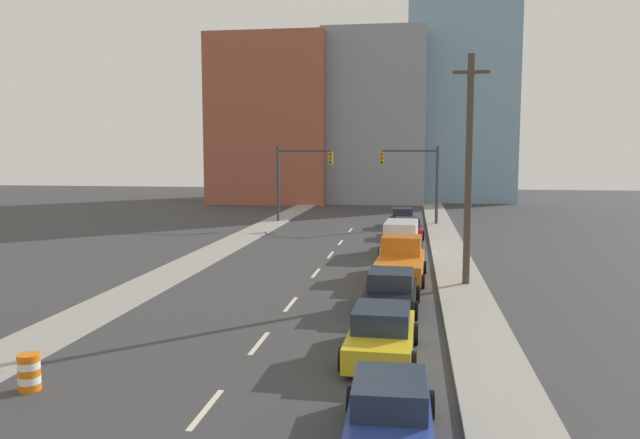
{
  "coord_description": "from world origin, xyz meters",
  "views": [
    {
      "loc": [
        4.8,
        -5.16,
        6.1
      ],
      "look_at": [
        -0.52,
        30.44,
        2.2
      ],
      "focal_mm": 35.0,
      "sensor_mm": 36.0,
      "label": 1
    }
  ],
  "objects_px": {
    "traffic_signal_right": "(421,174)",
    "sedan_red": "(407,228)",
    "traffic_signal_left": "(293,173)",
    "utility_pole_right_mid": "(469,170)",
    "sedan_yellow": "(381,334)",
    "box_truck_tan": "(401,238)",
    "pickup_truck_orange": "(400,262)",
    "sedan_maroon": "(402,218)",
    "traffic_barrel": "(29,372)",
    "sedan_black": "(391,292)",
    "sedan_blue": "(389,414)"
  },
  "relations": [
    {
      "from": "traffic_barrel",
      "to": "sedan_black",
      "type": "xyz_separation_m",
      "value": [
        8.9,
        9.68,
        0.23
      ]
    },
    {
      "from": "sedan_red",
      "to": "sedan_maroon",
      "type": "relative_size",
      "value": 1.04
    },
    {
      "from": "traffic_signal_left",
      "to": "sedan_maroon",
      "type": "bearing_deg",
      "value": -8.8
    },
    {
      "from": "sedan_black",
      "to": "sedan_red",
      "type": "distance_m",
      "value": 21.03
    },
    {
      "from": "sedan_yellow",
      "to": "sedan_red",
      "type": "bearing_deg",
      "value": 90.25
    },
    {
      "from": "utility_pole_right_mid",
      "to": "box_truck_tan",
      "type": "xyz_separation_m",
      "value": [
        -3.1,
        8.92,
        -4.39
      ]
    },
    {
      "from": "utility_pole_right_mid",
      "to": "sedan_yellow",
      "type": "bearing_deg",
      "value": -107.67
    },
    {
      "from": "pickup_truck_orange",
      "to": "sedan_blue",
      "type": "bearing_deg",
      "value": -87.15
    },
    {
      "from": "traffic_barrel",
      "to": "box_truck_tan",
      "type": "distance_m",
      "value": 24.96
    },
    {
      "from": "traffic_signal_left",
      "to": "traffic_barrel",
      "type": "height_order",
      "value": "traffic_signal_left"
    },
    {
      "from": "box_truck_tan",
      "to": "sedan_maroon",
      "type": "bearing_deg",
      "value": 93.25
    },
    {
      "from": "traffic_barrel",
      "to": "sedan_maroon",
      "type": "height_order",
      "value": "sedan_maroon"
    },
    {
      "from": "utility_pole_right_mid",
      "to": "sedan_maroon",
      "type": "height_order",
      "value": "utility_pole_right_mid"
    },
    {
      "from": "traffic_barrel",
      "to": "sedan_maroon",
      "type": "xyz_separation_m",
      "value": [
        8.88,
        36.99,
        0.23
      ]
    },
    {
      "from": "sedan_blue",
      "to": "pickup_truck_orange",
      "type": "xyz_separation_m",
      "value": [
        -0.13,
        17.31,
        0.16
      ]
    },
    {
      "from": "traffic_signal_right",
      "to": "sedan_blue",
      "type": "bearing_deg",
      "value": -91.47
    },
    {
      "from": "pickup_truck_orange",
      "to": "sedan_yellow",
      "type": "bearing_deg",
      "value": -89.15
    },
    {
      "from": "traffic_signal_left",
      "to": "sedan_blue",
      "type": "bearing_deg",
      "value": -76.29
    },
    {
      "from": "sedan_blue",
      "to": "box_truck_tan",
      "type": "height_order",
      "value": "box_truck_tan"
    },
    {
      "from": "traffic_barrel",
      "to": "traffic_signal_right",
      "type": "bearing_deg",
      "value": 75.0
    },
    {
      "from": "sedan_yellow",
      "to": "box_truck_tan",
      "type": "xyz_separation_m",
      "value": [
        0.21,
        19.3,
        0.23
      ]
    },
    {
      "from": "sedan_blue",
      "to": "traffic_signal_right",
      "type": "bearing_deg",
      "value": 87.33
    },
    {
      "from": "utility_pole_right_mid",
      "to": "sedan_black",
      "type": "bearing_deg",
      "value": -124.73
    },
    {
      "from": "traffic_signal_right",
      "to": "sedan_red",
      "type": "xyz_separation_m",
      "value": [
        -0.96,
        -7.74,
        -3.66
      ]
    },
    {
      "from": "traffic_signal_right",
      "to": "sedan_red",
      "type": "relative_size",
      "value": 1.39
    },
    {
      "from": "sedan_yellow",
      "to": "pickup_truck_orange",
      "type": "xyz_separation_m",
      "value": [
        0.32,
        11.72,
        0.11
      ]
    },
    {
      "from": "traffic_signal_right",
      "to": "pickup_truck_orange",
      "type": "bearing_deg",
      "value": -92.9
    },
    {
      "from": "utility_pole_right_mid",
      "to": "box_truck_tan",
      "type": "distance_m",
      "value": 10.41
    },
    {
      "from": "box_truck_tan",
      "to": "sedan_maroon",
      "type": "height_order",
      "value": "box_truck_tan"
    },
    {
      "from": "traffic_signal_left",
      "to": "sedan_black",
      "type": "xyz_separation_m",
      "value": [
        9.4,
        -28.76,
        -3.6
      ]
    },
    {
      "from": "utility_pole_right_mid",
      "to": "box_truck_tan",
      "type": "bearing_deg",
      "value": 109.18
    },
    {
      "from": "utility_pole_right_mid",
      "to": "traffic_signal_left",
      "type": "bearing_deg",
      "value": 117.68
    },
    {
      "from": "sedan_blue",
      "to": "sedan_maroon",
      "type": "relative_size",
      "value": 0.98
    },
    {
      "from": "traffic_signal_left",
      "to": "utility_pole_right_mid",
      "type": "xyz_separation_m",
      "value": [
        12.64,
        -24.09,
        1.01
      ]
    },
    {
      "from": "pickup_truck_orange",
      "to": "sedan_black",
      "type": "bearing_deg",
      "value": -89.95
    },
    {
      "from": "traffic_signal_right",
      "to": "box_truck_tan",
      "type": "xyz_separation_m",
      "value": [
        -1.27,
        -15.18,
        -3.38
      ]
    },
    {
      "from": "traffic_signal_right",
      "to": "utility_pole_right_mid",
      "type": "relative_size",
      "value": 0.64
    },
    {
      "from": "traffic_signal_right",
      "to": "pickup_truck_orange",
      "type": "distance_m",
      "value": 23.06
    },
    {
      "from": "pickup_truck_orange",
      "to": "utility_pole_right_mid",
      "type": "bearing_deg",
      "value": -21.61
    },
    {
      "from": "traffic_signal_left",
      "to": "pickup_truck_orange",
      "type": "distance_m",
      "value": 24.97
    },
    {
      "from": "traffic_signal_right",
      "to": "sedan_black",
      "type": "bearing_deg",
      "value": -92.79
    },
    {
      "from": "box_truck_tan",
      "to": "sedan_red",
      "type": "bearing_deg",
      "value": 90.25
    },
    {
      "from": "sedan_black",
      "to": "pickup_truck_orange",
      "type": "bearing_deg",
      "value": 89.57
    },
    {
      "from": "utility_pole_right_mid",
      "to": "sedan_black",
      "type": "relative_size",
      "value": 2.34
    },
    {
      "from": "sedan_maroon",
      "to": "pickup_truck_orange",
      "type": "bearing_deg",
      "value": -91.3
    },
    {
      "from": "traffic_signal_left",
      "to": "utility_pole_right_mid",
      "type": "height_order",
      "value": "utility_pole_right_mid"
    },
    {
      "from": "sedan_blue",
      "to": "sedan_yellow",
      "type": "relative_size",
      "value": 0.97
    },
    {
      "from": "traffic_signal_right",
      "to": "pickup_truck_orange",
      "type": "height_order",
      "value": "traffic_signal_right"
    },
    {
      "from": "sedan_red",
      "to": "utility_pole_right_mid",
      "type": "bearing_deg",
      "value": -83.67
    },
    {
      "from": "traffic_signal_left",
      "to": "sedan_yellow",
      "type": "relative_size",
      "value": 1.43
    }
  ]
}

